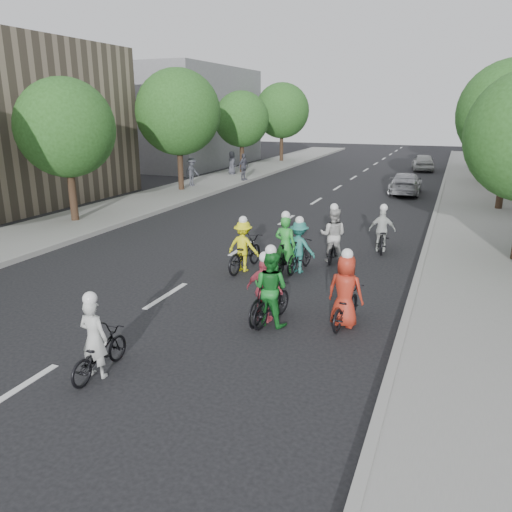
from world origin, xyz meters
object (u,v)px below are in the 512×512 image
Objects in this scene: cyclist_0 at (98,348)px; cyclist_2 at (244,250)px; cyclist_4 at (345,298)px; cyclist_5 at (286,252)px; cyclist_7 at (299,250)px; cyclist_1 at (271,294)px; cyclist_3 at (265,295)px; cyclist_6 at (333,240)px; spectator_0 at (192,172)px; spectator_2 at (232,163)px; follow_car_lead at (406,183)px; spectator_1 at (243,167)px; follow_car_trail at (423,162)px; cyclist_8 at (382,235)px.

cyclist_0 is 0.82× the size of cyclist_2.
cyclist_5 is (-2.42, 3.00, 0.03)m from cyclist_4.
cyclist_7 is at bearing -50.89° from cyclist_4.
cyclist_0 is 0.88× the size of cyclist_1.
cyclist_6 is (0.34, 5.20, 0.06)m from cyclist_3.
spectator_0 is (-9.35, 13.73, 0.38)m from cyclist_2.
spectator_2 is (-11.35, 23.03, 0.34)m from cyclist_3.
cyclist_4 reaches higher than follow_car_lead.
spectator_0 is (-9.30, 20.44, 0.47)m from cyclist_0.
spectator_1 is at bearing -5.26° from follow_car_lead.
spectator_1 is at bearing -18.48° from spectator_0.
cyclist_5 is at bearing 52.60° from cyclist_7.
cyclist_6 reaches higher than spectator_2.
cyclist_2 reaches higher than cyclist_3.
spectator_2 is at bearing -59.99° from cyclist_6.
cyclist_5 is 17.23m from spectator_0.
cyclist_6 is 26.58m from follow_car_trail.
cyclist_3 is (-0.17, 0.10, -0.09)m from cyclist_1.
cyclist_1 is 25.84m from spectator_2.
cyclist_1 is 31.89m from follow_car_trail.
cyclist_4 is 19.26m from follow_car_lead.
spectator_0 reaches higher than cyclist_0.
cyclist_4 reaches higher than cyclist_3.
cyclist_6 is (2.33, 8.64, 0.16)m from cyclist_0.
spectator_0 is (-11.46, 17.10, 0.29)m from cyclist_1.
cyclist_1 is at bearing 71.31° from cyclist_8.
cyclist_6 is 14.51m from follow_car_lead.
follow_car_trail reaches higher than follow_car_lead.
cyclist_7 is at bearing 51.73° from cyclist_8.
cyclist_5 is 1.01× the size of cyclist_6.
cyclist_0 is 35.36m from follow_car_trail.
cyclist_0 is 11.07m from cyclist_8.
spectator_1 is at bearing -60.92° from cyclist_3.
follow_car_trail is at bearing -92.08° from follow_car_lead.
cyclist_3 is 0.94× the size of cyclist_8.
cyclist_2 is at bearing 39.29° from cyclist_8.
cyclist_2 is 3.80m from cyclist_3.
cyclist_7 is at bearing 83.12° from follow_car_lead.
follow_car_lead is at bearing -96.35° from cyclist_6.
cyclist_8 reaches higher than follow_car_trail.
cyclist_0 is 22.46m from spectator_0.
cyclist_4 is 1.06× the size of cyclist_7.
cyclist_2 is 1.11× the size of cyclist_4.
cyclist_8 is 12.69m from follow_car_lead.
cyclist_3 is at bearing 103.92° from cyclist_7.
cyclist_4 is at bearing -129.50° from spectator_0.
spectator_2 is at bearing -59.52° from cyclist_2.
spectator_1 is (-11.05, 19.91, 0.39)m from cyclist_4.
spectator_0 is at bearing -44.84° from cyclist_8.
cyclist_5 is at bearing -167.36° from cyclist_2.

